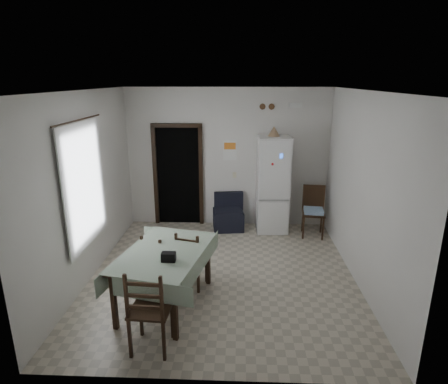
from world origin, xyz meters
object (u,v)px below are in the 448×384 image
object	(u,v)px
fridge	(273,185)
dining_table	(166,278)
dining_chair_far_right	(192,258)
navy_seat	(228,212)
corner_chair	(313,212)
dining_chair_near_head	(151,308)
dining_chair_far_left	(158,260)

from	to	relation	value
fridge	dining_table	size ratio (longest dim) A/B	1.26
dining_chair_far_right	navy_seat	bearing A→B (deg)	-85.95
corner_chair	dining_chair_near_head	bearing A→B (deg)	-119.50
dining_table	dining_chair_far_right	world-z (taller)	dining_chair_far_right
dining_chair_far_left	dining_chair_near_head	bearing A→B (deg)	119.98
dining_chair_far_right	dining_chair_far_left	bearing A→B (deg)	20.42
dining_table	dining_chair_far_right	size ratio (longest dim) A/B	1.71
dining_table	dining_chair_near_head	world-z (taller)	dining_chair_near_head
fridge	dining_chair_far_left	bearing A→B (deg)	-131.34
navy_seat	dining_chair_far_right	distance (m)	2.34
corner_chair	dining_chair_near_head	distance (m)	4.22
dining_chair_far_left	dining_chair_near_head	world-z (taller)	dining_chair_near_head
navy_seat	dining_table	xyz separation A→B (m)	(-0.78, -2.80, 0.03)
corner_chair	dining_chair_far_left	distance (m)	3.38
dining_chair_far_left	dining_chair_near_head	size ratio (longest dim) A/B	0.81
corner_chair	dining_chair_near_head	size ratio (longest dim) A/B	0.95
dining_table	dining_chair_far_left	bearing A→B (deg)	125.93
dining_chair_far_left	dining_chair_far_right	bearing A→B (deg)	-154.13
dining_chair_far_left	dining_chair_near_head	xyz separation A→B (m)	(0.21, -1.37, 0.10)
fridge	dining_chair_near_head	size ratio (longest dim) A/B	1.84
dining_chair_near_head	dining_chair_far_right	bearing A→B (deg)	-98.32
navy_seat	corner_chair	world-z (taller)	corner_chair
dining_chair_far_left	dining_chair_far_right	distance (m)	0.51
navy_seat	dining_table	world-z (taller)	dining_table
corner_chair	dining_table	world-z (taller)	corner_chair
navy_seat	dining_chair_near_head	bearing A→B (deg)	-109.22
corner_chair	dining_chair_far_right	distance (m)	2.96
corner_chair	dining_chair_far_left	world-z (taller)	corner_chair
dining_table	dining_chair_far_right	xyz separation A→B (m)	(0.30, 0.51, 0.05)
dining_table	dining_chair_far_left	size ratio (longest dim) A/B	1.81
dining_chair_near_head	navy_seat	bearing A→B (deg)	-98.18
dining_chair_near_head	dining_chair_far_left	bearing A→B (deg)	-77.63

